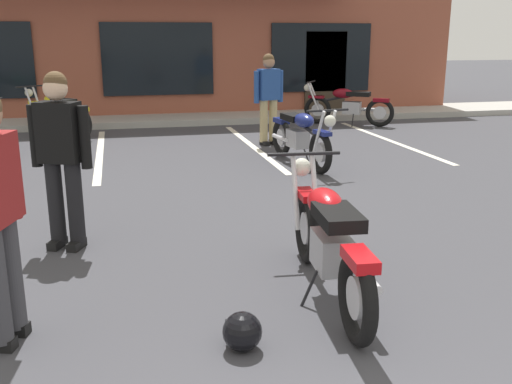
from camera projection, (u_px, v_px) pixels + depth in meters
name	position (u px, v px, depth m)	size (l,w,h in m)	color
ground_plane	(234.00, 243.00, 5.72)	(80.00, 80.00, 0.00)	#3D3D42
sidewalk_kerb	(162.00, 119.00, 13.82)	(22.00, 1.80, 0.14)	#A8A59E
brick_storefront_building	(149.00, 34.00, 16.69)	(15.49, 7.26, 4.07)	brown
painted_stall_lines	(178.00, 149.00, 10.45)	(8.38, 4.80, 0.01)	silver
motorcycle_foreground_classic	(328.00, 239.00, 4.46)	(0.67, 2.11, 0.98)	black
motorcycle_red_sportbike	(300.00, 136.00, 9.11)	(0.71, 2.10, 0.98)	black
motorcycle_silver_naked	(58.00, 113.00, 11.80)	(1.54, 1.75, 0.98)	black
motorcycle_blue_standard	(347.00, 105.00, 13.21)	(1.82, 1.43, 0.98)	black
person_in_black_shirt	(269.00, 94.00, 10.69)	(0.61, 0.34, 1.68)	black
person_in_shorts_foreground	(61.00, 150.00, 5.37)	(0.59, 0.38, 1.68)	black
helmet_on_pavement	(242.00, 331.00, 3.74)	(0.26, 0.26, 0.26)	black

